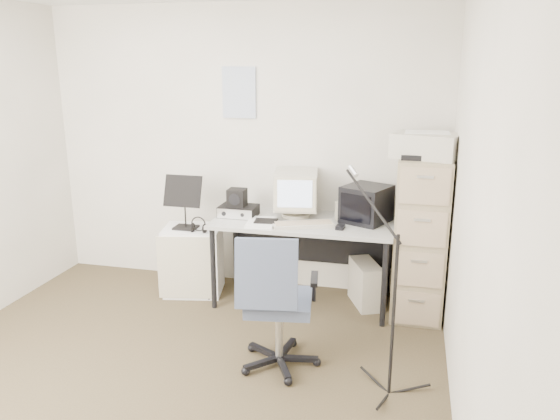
% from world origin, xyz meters
% --- Properties ---
extents(floor, '(3.60, 3.60, 0.01)m').
position_xyz_m(floor, '(0.00, 0.00, -0.01)').
color(floor, '#41321F').
rests_on(floor, ground).
extents(wall_back, '(3.60, 0.02, 2.50)m').
position_xyz_m(wall_back, '(0.00, 1.80, 1.25)').
color(wall_back, silver).
rests_on(wall_back, ground).
extents(wall_right, '(0.02, 3.60, 2.50)m').
position_xyz_m(wall_right, '(1.80, 0.00, 1.25)').
color(wall_right, silver).
rests_on(wall_right, ground).
extents(wall_calendar, '(0.30, 0.02, 0.44)m').
position_xyz_m(wall_calendar, '(-0.02, 1.79, 1.75)').
color(wall_calendar, white).
rests_on(wall_calendar, wall_back).
extents(filing_cabinet, '(0.40, 0.60, 1.30)m').
position_xyz_m(filing_cabinet, '(1.58, 1.48, 0.65)').
color(filing_cabinet, tan).
rests_on(filing_cabinet, floor).
extents(printer, '(0.56, 0.46, 0.19)m').
position_xyz_m(printer, '(1.58, 1.44, 1.39)').
color(printer, beige).
rests_on(printer, filing_cabinet).
extents(desk, '(1.50, 0.70, 0.73)m').
position_xyz_m(desk, '(0.63, 1.45, 0.36)').
color(desk, '#B5B5B5').
rests_on(desk, floor).
extents(crt_monitor, '(0.41, 0.43, 0.39)m').
position_xyz_m(crt_monitor, '(0.54, 1.57, 0.93)').
color(crt_monitor, beige).
rests_on(crt_monitor, desk).
extents(crt_tv, '(0.45, 0.46, 0.30)m').
position_xyz_m(crt_tv, '(1.14, 1.55, 0.88)').
color(crt_tv, black).
rests_on(crt_tv, desk).
extents(desk_speaker, '(0.09, 0.09, 0.15)m').
position_xyz_m(desk_speaker, '(0.91, 1.57, 0.80)').
color(desk_speaker, '#C0B79B').
rests_on(desk_speaker, desk).
extents(keyboard, '(0.52, 0.35, 0.03)m').
position_xyz_m(keyboard, '(0.66, 1.29, 0.74)').
color(keyboard, beige).
rests_on(keyboard, desk).
extents(mouse, '(0.07, 0.11, 0.03)m').
position_xyz_m(mouse, '(0.96, 1.29, 0.75)').
color(mouse, black).
rests_on(mouse, desk).
extents(radio_receiver, '(0.32, 0.23, 0.09)m').
position_xyz_m(radio_receiver, '(0.06, 1.46, 0.78)').
color(radio_receiver, black).
rests_on(radio_receiver, desk).
extents(radio_speaker, '(0.15, 0.14, 0.15)m').
position_xyz_m(radio_speaker, '(0.05, 1.45, 0.89)').
color(radio_speaker, black).
rests_on(radio_speaker, radio_receiver).
extents(papers, '(0.26, 0.33, 0.02)m').
position_xyz_m(papers, '(0.31, 1.28, 0.74)').
color(papers, white).
rests_on(papers, desk).
extents(pc_tower, '(0.32, 0.44, 0.38)m').
position_xyz_m(pc_tower, '(1.16, 1.52, 0.19)').
color(pc_tower, beige).
rests_on(pc_tower, floor).
extents(office_chair, '(0.64, 0.64, 0.97)m').
position_xyz_m(office_chair, '(0.68, 0.41, 0.48)').
color(office_chair, slate).
rests_on(office_chair, floor).
extents(side_cart, '(0.56, 0.48, 0.61)m').
position_xyz_m(side_cart, '(-0.36, 1.42, 0.30)').
color(side_cart, white).
rests_on(side_cart, floor).
extents(music_stand, '(0.37, 0.27, 0.48)m').
position_xyz_m(music_stand, '(-0.40, 1.38, 0.85)').
color(music_stand, black).
rests_on(music_stand, side_cart).
extents(headphones, '(0.18, 0.18, 0.03)m').
position_xyz_m(headphones, '(-0.25, 1.31, 0.65)').
color(headphones, black).
rests_on(headphones, side_cart).
extents(mic_stand, '(0.03, 0.03, 1.37)m').
position_xyz_m(mic_stand, '(1.43, 0.25, 0.69)').
color(mic_stand, black).
rests_on(mic_stand, floor).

